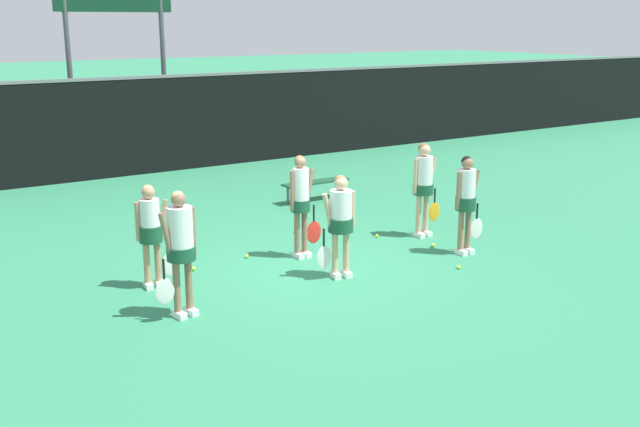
% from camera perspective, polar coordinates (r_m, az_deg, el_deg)
% --- Properties ---
extents(ground_plane, '(140.00, 140.00, 0.00)m').
position_cam_1_polar(ground_plane, '(12.42, -0.10, -4.21)').
color(ground_plane, '#2D7F56').
extents(fence_windscreen, '(60.00, 0.08, 2.60)m').
position_cam_1_polar(fence_windscreen, '(20.25, -14.62, 6.44)').
color(fence_windscreen, black).
rests_on(fence_windscreen, ground_plane).
extents(scoreboard, '(3.22, 0.15, 5.56)m').
position_cam_1_polar(scoreboard, '(21.67, -15.40, 14.80)').
color(scoreboard, '#515156').
rests_on(scoreboard, ground_plane).
extents(bench_courtside, '(1.63, 0.38, 0.45)m').
position_cam_1_polar(bench_courtside, '(16.98, -0.33, 2.26)').
color(bench_courtside, '#19472D').
rests_on(bench_courtside, ground_plane).
extents(player_0, '(0.66, 0.40, 1.78)m').
position_cam_1_polar(player_0, '(10.32, -10.59, -2.20)').
color(player_0, '#8C664C').
rests_on(player_0, ground_plane).
extents(player_1, '(0.66, 0.40, 1.65)m').
position_cam_1_polar(player_1, '(11.74, 1.56, -0.30)').
color(player_1, tan).
rests_on(player_1, ground_plane).
extents(player_2, '(0.65, 0.36, 1.74)m').
position_cam_1_polar(player_2, '(13.18, 11.08, 1.26)').
color(player_2, '#8C664C').
rests_on(player_2, ground_plane).
extents(player_3, '(0.62, 0.35, 1.61)m').
position_cam_1_polar(player_3, '(11.58, -12.76, -1.12)').
color(player_3, tan).
rests_on(player_3, ground_plane).
extents(player_4, '(0.62, 0.32, 1.78)m').
position_cam_1_polar(player_4, '(12.74, -1.46, 1.11)').
color(player_4, '#8C664C').
rests_on(player_4, ground_plane).
extents(player_5, '(0.66, 0.39, 1.79)m').
position_cam_1_polar(player_5, '(14.13, 7.90, 2.49)').
color(player_5, tan).
rests_on(player_5, ground_plane).
extents(tennis_ball_0, '(0.07, 0.07, 0.07)m').
position_cam_1_polar(tennis_ball_0, '(13.00, -5.62, -3.26)').
color(tennis_ball_0, '#CCE033').
rests_on(tennis_ball_0, ground_plane).
extents(tennis_ball_1, '(0.06, 0.06, 0.06)m').
position_cam_1_polar(tennis_ball_1, '(14.18, 4.36, -1.72)').
color(tennis_ball_1, '#CCE033').
rests_on(tennis_ball_1, ground_plane).
extents(tennis_ball_2, '(0.07, 0.07, 0.07)m').
position_cam_1_polar(tennis_ball_2, '(12.46, -9.62, -4.17)').
color(tennis_ball_2, '#CCE033').
rests_on(tennis_ball_2, ground_plane).
extents(tennis_ball_3, '(0.06, 0.06, 0.06)m').
position_cam_1_polar(tennis_ball_3, '(12.59, 10.52, -4.04)').
color(tennis_ball_3, '#CCE033').
rests_on(tennis_ball_3, ground_plane).
extents(tennis_ball_4, '(0.07, 0.07, 0.07)m').
position_cam_1_polar(tennis_ball_4, '(14.43, -1.87, -1.38)').
color(tennis_ball_4, '#CCE033').
rests_on(tennis_ball_4, ground_plane).
extents(tennis_ball_5, '(0.07, 0.07, 0.07)m').
position_cam_1_polar(tennis_ball_5, '(13.70, 8.59, -2.41)').
color(tennis_ball_5, '#CCE033').
rests_on(tennis_ball_5, ground_plane).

